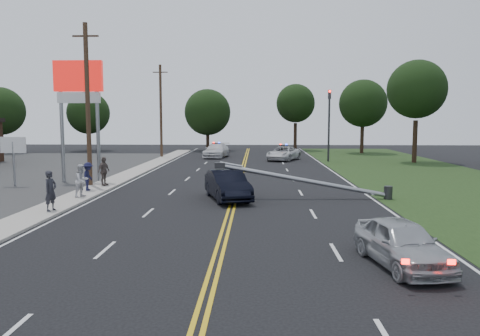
{
  "coord_description": "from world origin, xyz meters",
  "views": [
    {
      "loc": [
        1.17,
        -16.55,
        4.21
      ],
      "look_at": [
        0.32,
        7.32,
        1.7
      ],
      "focal_mm": 35.0,
      "sensor_mm": 36.0,
      "label": 1
    }
  ],
  "objects_px": {
    "traffic_signal": "(329,119)",
    "bystander_d": "(104,171)",
    "pylon_sign": "(79,92)",
    "bystander_b": "(82,181)",
    "small_sign": "(13,149)",
    "utility_pole_far": "(161,111)",
    "crashed_sedan": "(228,185)",
    "fallen_streetlight": "(314,182)",
    "bystander_c": "(88,176)",
    "utility_pole_mid": "(88,105)",
    "bystander_a": "(51,191)",
    "emergency_b": "(217,150)",
    "emergency_a": "(283,153)",
    "waiting_sedan": "(402,243)"
  },
  "relations": [
    {
      "from": "bystander_a",
      "to": "fallen_streetlight",
      "type": "bearing_deg",
      "value": -53.78
    },
    {
      "from": "pylon_sign",
      "to": "utility_pole_far",
      "type": "xyz_separation_m",
      "value": [
        1.3,
        20.0,
        -0.91
      ]
    },
    {
      "from": "bystander_c",
      "to": "bystander_b",
      "type": "bearing_deg",
      "value": -173.48
    },
    {
      "from": "crashed_sedan",
      "to": "emergency_a",
      "type": "bearing_deg",
      "value": 63.24
    },
    {
      "from": "small_sign",
      "to": "utility_pole_far",
      "type": "relative_size",
      "value": 0.31
    },
    {
      "from": "waiting_sedan",
      "to": "bystander_d",
      "type": "relative_size",
      "value": 2.25
    },
    {
      "from": "pylon_sign",
      "to": "bystander_a",
      "type": "relative_size",
      "value": 4.44
    },
    {
      "from": "traffic_signal",
      "to": "crashed_sedan",
      "type": "xyz_separation_m",
      "value": [
        -8.64,
        -22.39,
        -3.44
      ]
    },
    {
      "from": "emergency_a",
      "to": "emergency_b",
      "type": "height_order",
      "value": "emergency_b"
    },
    {
      "from": "small_sign",
      "to": "utility_pole_far",
      "type": "height_order",
      "value": "utility_pole_far"
    },
    {
      "from": "traffic_signal",
      "to": "fallen_streetlight",
      "type": "height_order",
      "value": "traffic_signal"
    },
    {
      "from": "traffic_signal",
      "to": "bystander_c",
      "type": "height_order",
      "value": "traffic_signal"
    },
    {
      "from": "traffic_signal",
      "to": "bystander_a",
      "type": "bearing_deg",
      "value": -121.86
    },
    {
      "from": "utility_pole_mid",
      "to": "emergency_a",
      "type": "distance_m",
      "value": 23.65
    },
    {
      "from": "small_sign",
      "to": "crashed_sedan",
      "type": "height_order",
      "value": "small_sign"
    },
    {
      "from": "bystander_b",
      "to": "bystander_c",
      "type": "xyz_separation_m",
      "value": [
        -0.45,
        2.19,
        -0.05
      ]
    },
    {
      "from": "traffic_signal",
      "to": "emergency_a",
      "type": "xyz_separation_m",
      "value": [
        -4.38,
        1.2,
        -3.5
      ]
    },
    {
      "from": "small_sign",
      "to": "emergency_a",
      "type": "height_order",
      "value": "small_sign"
    },
    {
      "from": "bystander_b",
      "to": "bystander_c",
      "type": "bearing_deg",
      "value": 36.72
    },
    {
      "from": "bystander_a",
      "to": "bystander_b",
      "type": "bearing_deg",
      "value": 17.33
    },
    {
      "from": "small_sign",
      "to": "waiting_sedan",
      "type": "bearing_deg",
      "value": -38.41
    },
    {
      "from": "fallen_streetlight",
      "to": "utility_pole_mid",
      "type": "xyz_separation_m",
      "value": [
        -13.39,
        4.0,
        4.17
      ]
    },
    {
      "from": "emergency_a",
      "to": "bystander_a",
      "type": "relative_size",
      "value": 2.81
    },
    {
      "from": "waiting_sedan",
      "to": "bystander_a",
      "type": "xyz_separation_m",
      "value": [
        -13.34,
        7.08,
        0.34
      ]
    },
    {
      "from": "traffic_signal",
      "to": "utility_pole_mid",
      "type": "bearing_deg",
      "value": -134.2
    },
    {
      "from": "emergency_b",
      "to": "bystander_a",
      "type": "height_order",
      "value": "bystander_a"
    },
    {
      "from": "bystander_a",
      "to": "bystander_c",
      "type": "xyz_separation_m",
      "value": [
        -0.47,
        5.98,
        -0.09
      ]
    },
    {
      "from": "bystander_b",
      "to": "utility_pole_mid",
      "type": "bearing_deg",
      "value": 39.69
    },
    {
      "from": "bystander_c",
      "to": "bystander_d",
      "type": "xyz_separation_m",
      "value": [
        0.25,
        1.97,
        0.08
      ]
    },
    {
      "from": "traffic_signal",
      "to": "bystander_d",
      "type": "height_order",
      "value": "traffic_signal"
    },
    {
      "from": "crashed_sedan",
      "to": "bystander_b",
      "type": "bearing_deg",
      "value": 163.96
    },
    {
      "from": "fallen_streetlight",
      "to": "crashed_sedan",
      "type": "xyz_separation_m",
      "value": [
        -4.53,
        -0.4,
        -0.15
      ]
    },
    {
      "from": "bystander_c",
      "to": "bystander_d",
      "type": "height_order",
      "value": "bystander_d"
    },
    {
      "from": "fallen_streetlight",
      "to": "bystander_b",
      "type": "xyz_separation_m",
      "value": [
        -12.22,
        -0.46,
        0.06
      ]
    },
    {
      "from": "pylon_sign",
      "to": "bystander_b",
      "type": "bearing_deg",
      "value": -69.11
    },
    {
      "from": "small_sign",
      "to": "utility_pole_far",
      "type": "bearing_deg",
      "value": 77.69
    },
    {
      "from": "bystander_c",
      "to": "bystander_d",
      "type": "relative_size",
      "value": 0.91
    },
    {
      "from": "utility_pole_far",
      "to": "emergency_b",
      "type": "relative_size",
      "value": 1.87
    },
    {
      "from": "emergency_b",
      "to": "bystander_b",
      "type": "bearing_deg",
      "value": -92.54
    },
    {
      "from": "small_sign",
      "to": "bystander_c",
      "type": "bearing_deg",
      "value": -22.44
    },
    {
      "from": "emergency_a",
      "to": "bystander_d",
      "type": "bearing_deg",
      "value": -99.41
    },
    {
      "from": "pylon_sign",
      "to": "crashed_sedan",
      "type": "bearing_deg",
      "value": -32.2
    },
    {
      "from": "waiting_sedan",
      "to": "utility_pole_mid",
      "type": "bearing_deg",
      "value": 123.84
    },
    {
      "from": "small_sign",
      "to": "crashed_sedan",
      "type": "xyz_separation_m",
      "value": [
        13.66,
        -4.4,
        -1.56
      ]
    },
    {
      "from": "small_sign",
      "to": "utility_pole_mid",
      "type": "height_order",
      "value": "utility_pole_mid"
    },
    {
      "from": "utility_pole_far",
      "to": "bystander_d",
      "type": "relative_size",
      "value": 5.62
    },
    {
      "from": "utility_pole_far",
      "to": "bystander_a",
      "type": "height_order",
      "value": "utility_pole_far"
    },
    {
      "from": "traffic_signal",
      "to": "emergency_a",
      "type": "height_order",
      "value": "traffic_signal"
    },
    {
      "from": "bystander_c",
      "to": "small_sign",
      "type": "bearing_deg",
      "value": 62.4
    },
    {
      "from": "utility_pole_mid",
      "to": "bystander_c",
      "type": "relative_size",
      "value": 6.18
    }
  ]
}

